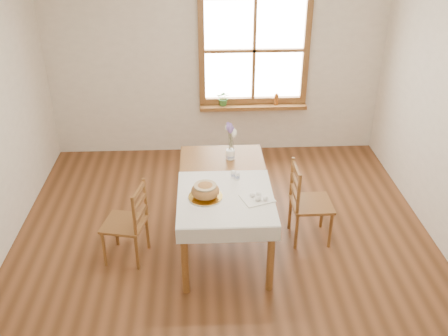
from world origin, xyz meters
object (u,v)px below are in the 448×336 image
(chair_left, at_px, (124,222))
(flower_vase, at_px, (230,155))
(dining_table, at_px, (224,188))
(chair_right, at_px, (312,203))
(bread_plate, at_px, (205,197))

(chair_left, distance_m, flower_vase, 1.33)
(dining_table, bearing_deg, chair_right, 2.12)
(dining_table, relative_size, chair_right, 1.80)
(chair_left, bearing_deg, chair_right, 109.52)
(chair_left, relative_size, flower_vase, 8.08)
(chair_right, xyz_separation_m, flower_vase, (-0.82, 0.43, 0.36))
(chair_right, distance_m, flower_vase, 1.00)
(flower_vase, bearing_deg, bread_plate, -109.87)
(chair_right, relative_size, bread_plate, 2.86)
(chair_left, distance_m, bread_plate, 0.89)
(dining_table, height_order, chair_left, chair_left)
(chair_left, xyz_separation_m, chair_right, (1.91, 0.23, 0.02))
(bread_plate, bearing_deg, chair_right, 17.56)
(bread_plate, bearing_deg, flower_vase, 70.13)
(chair_right, xyz_separation_m, bread_plate, (-1.11, -0.35, 0.32))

